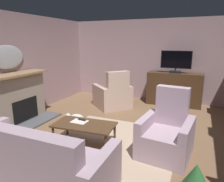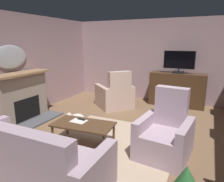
# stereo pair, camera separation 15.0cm
# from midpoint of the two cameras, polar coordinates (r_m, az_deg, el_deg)

# --- Properties ---
(ground_plane) EXTENTS (5.95, 6.76, 0.04)m
(ground_plane) POSITION_cam_midpoint_polar(r_m,az_deg,el_deg) (4.31, 1.55, -12.91)
(ground_plane) COLOR brown
(wall_back) EXTENTS (5.95, 0.10, 2.57)m
(wall_back) POSITION_cam_midpoint_polar(r_m,az_deg,el_deg) (6.87, 12.29, 8.15)
(wall_back) COLOR gray
(wall_back) RESTS_ON ground_plane
(wall_left) EXTENTS (0.10, 6.76, 2.57)m
(wall_left) POSITION_cam_midpoint_polar(r_m,az_deg,el_deg) (5.57, -25.10, 5.98)
(wall_left) COLOR gray
(wall_left) RESTS_ON ground_plane
(rug_central) EXTENTS (2.32, 2.17, 0.01)m
(rug_central) POSITION_cam_midpoint_polar(r_m,az_deg,el_deg) (4.10, 1.36, -13.93)
(rug_central) COLOR tan
(rug_central) RESTS_ON ground_plane
(fireplace) EXTENTS (0.83, 1.52, 1.18)m
(fireplace) POSITION_cam_midpoint_polar(r_m,az_deg,el_deg) (5.40, -22.75, -1.88)
(fireplace) COLOR #4C4C51
(fireplace) RESTS_ON ground_plane
(wall_mirror_oval) EXTENTS (0.06, 0.91, 0.55)m
(wall_mirror_oval) POSITION_cam_midpoint_polar(r_m,az_deg,el_deg) (5.44, -25.48, 8.46)
(wall_mirror_oval) COLOR #B2B7BF
(tv_cabinet) EXTENTS (1.59, 0.54, 0.99)m
(tv_cabinet) POSITION_cam_midpoint_polar(r_m,az_deg,el_deg) (6.52, 18.12, 0.22)
(tv_cabinet) COLOR black
(tv_cabinet) RESTS_ON ground_plane
(television) EXTENTS (0.87, 0.20, 0.65)m
(television) POSITION_cam_midpoint_polar(r_m,az_deg,el_deg) (6.33, 18.64, 7.72)
(television) COLOR black
(television) RESTS_ON tv_cabinet
(coffee_table) EXTENTS (1.17, 0.68, 0.41)m
(coffee_table) POSITION_cam_midpoint_polar(r_m,az_deg,el_deg) (3.93, -6.82, -9.43)
(coffee_table) COLOR #4C331E
(coffee_table) RESTS_ON ground_plane
(tv_remote) EXTENTS (0.17, 0.07, 0.02)m
(tv_remote) POSITION_cam_midpoint_polar(r_m,az_deg,el_deg) (4.08, -7.38, -7.77)
(tv_remote) COLOR black
(tv_remote) RESTS_ON coffee_table
(folded_newspaper) EXTENTS (0.30, 0.22, 0.01)m
(folded_newspaper) POSITION_cam_midpoint_polar(r_m,az_deg,el_deg) (4.03, -8.09, -8.19)
(folded_newspaper) COLOR silver
(folded_newspaper) RESTS_ON coffee_table
(sofa_floral) EXTENTS (2.19, 0.89, 0.92)m
(sofa_floral) POSITION_cam_midpoint_polar(r_m,az_deg,el_deg) (3.16, -20.72, -17.61)
(sofa_floral) COLOR #AD93A3
(sofa_floral) RESTS_ON ground_plane
(armchair_beside_cabinet) EXTENTS (1.29, 1.28, 1.12)m
(armchair_beside_cabinet) POSITION_cam_midpoint_polar(r_m,az_deg,el_deg) (6.05, 1.55, -1.34)
(armchair_beside_cabinet) COLOR #BC9E8E
(armchair_beside_cabinet) RESTS_ON ground_plane
(armchair_angled_to_table) EXTENTS (0.90, 0.94, 1.14)m
(armchair_angled_to_table) POSITION_cam_midpoint_polar(r_m,az_deg,el_deg) (3.69, 15.50, -11.82)
(armchair_angled_to_table) COLOR #AD93A3
(armchair_angled_to_table) RESTS_ON ground_plane
(cat) EXTENTS (0.68, 0.30, 0.23)m
(cat) POSITION_cam_midpoint_polar(r_m,az_deg,el_deg) (5.07, -9.03, -7.25)
(cat) COLOR beige
(cat) RESTS_ON ground_plane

